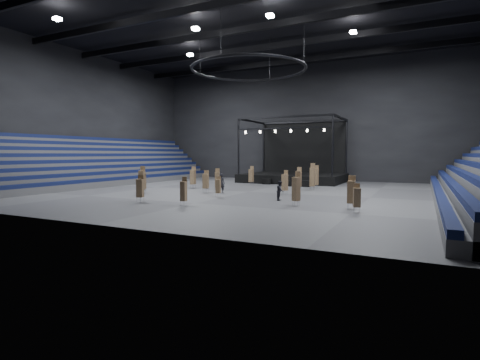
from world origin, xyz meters
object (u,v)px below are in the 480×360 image
at_px(chair_stack_9, 351,191).
at_px(chair_stack_14, 206,181).
at_px(crew_member, 280,191).
at_px(flight_case_left, 266,182).
at_px(chair_stack_11, 285,182).
at_px(chair_stack_12, 251,175).
at_px(flight_case_right, 305,184).
at_px(chair_stack_6, 193,177).
at_px(stage, 295,172).
at_px(chair_stack_4, 357,197).
at_px(chair_stack_0, 217,179).
at_px(chair_stack_2, 142,180).
at_px(chair_stack_10, 218,186).
at_px(chair_stack_13, 316,177).
at_px(chair_stack_15, 312,177).
at_px(chair_stack_3, 298,178).
at_px(flight_case_mid, 287,183).
at_px(chair_stack_1, 296,188).
at_px(chair_stack_5, 184,191).
at_px(chair_stack_8, 140,188).
at_px(man_center, 221,183).
at_px(chair_stack_7, 143,182).

bearing_deg(chair_stack_9, chair_stack_14, 159.35).
bearing_deg(crew_member, flight_case_left, 19.27).
xyz_separation_m(flight_case_left, chair_stack_14, (-1.69, -12.84, 0.88)).
height_order(chair_stack_9, chair_stack_11, chair_stack_9).
height_order(chair_stack_12, chair_stack_14, chair_stack_12).
relative_size(flight_case_right, chair_stack_6, 0.46).
xyz_separation_m(stage, chair_stack_4, (12.82, -25.95, -0.36)).
bearing_deg(chair_stack_0, chair_stack_4, -51.70).
xyz_separation_m(chair_stack_2, chair_stack_10, (8.32, 1.10, -0.40)).
distance_m(chair_stack_13, chair_stack_15, 2.26).
distance_m(chair_stack_3, chair_stack_10, 10.70).
height_order(flight_case_mid, chair_stack_11, chair_stack_11).
relative_size(chair_stack_1, chair_stack_5, 1.19).
bearing_deg(chair_stack_9, flight_case_mid, 121.07).
relative_size(chair_stack_3, chair_stack_10, 1.31).
height_order(chair_stack_4, chair_stack_12, chair_stack_12).
xyz_separation_m(chair_stack_5, chair_stack_13, (5.61, 19.03, 0.24)).
relative_size(stage, chair_stack_0, 5.65).
height_order(flight_case_mid, chair_stack_6, chair_stack_6).
height_order(flight_case_mid, chair_stack_9, chair_stack_9).
distance_m(stage, chair_stack_13, 10.72).
relative_size(flight_case_right, chair_stack_13, 0.43).
bearing_deg(crew_member, chair_stack_2, 87.31).
bearing_deg(chair_stack_8, chair_stack_9, -6.51).
height_order(chair_stack_12, crew_member, chair_stack_12).
relative_size(chair_stack_2, man_center, 1.39).
bearing_deg(flight_case_mid, chair_stack_7, -129.08).
xyz_separation_m(chair_stack_0, chair_stack_9, (15.84, -7.86, 0.04)).
xyz_separation_m(chair_stack_11, chair_stack_15, (1.28, 5.64, 0.27)).
height_order(chair_stack_4, chair_stack_11, chair_stack_11).
distance_m(flight_case_left, chair_stack_15, 9.43).
bearing_deg(chair_stack_7, chair_stack_14, 39.45).
relative_size(chair_stack_5, chair_stack_14, 0.97).
distance_m(chair_stack_14, man_center, 1.75).
distance_m(flight_case_right, chair_stack_8, 22.21).
distance_m(chair_stack_2, chair_stack_8, 6.83).
bearing_deg(chair_stack_10, chair_stack_14, 123.88).
xyz_separation_m(chair_stack_10, crew_member, (6.27, -0.05, -0.18)).
distance_m(chair_stack_10, chair_stack_12, 13.92).
bearing_deg(flight_case_mid, chair_stack_15, -40.86).
bearing_deg(flight_case_left, chair_stack_6, -122.50).
bearing_deg(chair_stack_3, chair_stack_5, -99.23).
bearing_deg(chair_stack_10, stage, 74.97).
height_order(chair_stack_4, chair_stack_5, chair_stack_5).
height_order(chair_stack_7, chair_stack_13, chair_stack_13).
xyz_separation_m(flight_case_mid, chair_stack_3, (2.90, -4.59, 1.01)).
bearing_deg(crew_member, chair_stack_3, 1.09).
height_order(chair_stack_5, chair_stack_12, chair_stack_12).
bearing_deg(chair_stack_6, chair_stack_2, -105.24).
xyz_separation_m(flight_case_mid, chair_stack_14, (-5.19, -11.20, 0.90)).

